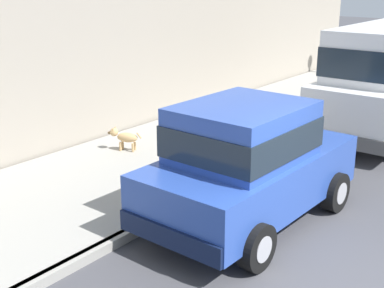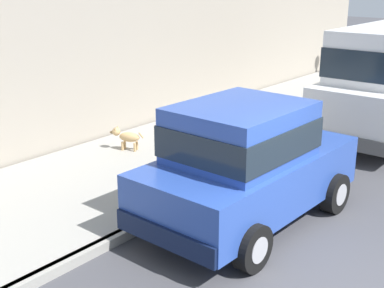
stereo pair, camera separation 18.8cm
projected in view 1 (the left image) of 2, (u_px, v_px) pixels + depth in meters
curb at (162, 217)px, 8.13m from camera, size 0.16×64.00×0.14m
sidewalk at (84, 189)px, 9.18m from camera, size 3.60×64.00×0.14m
car_blue_hatchback at (248, 162)px, 7.81m from camera, size 2.03×3.84×1.88m
dog_tan at (124, 137)px, 10.87m from camera, size 0.72×0.37×0.49m
building_facade at (173, 26)px, 13.46m from camera, size 0.50×20.00×4.69m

